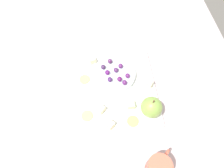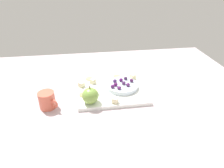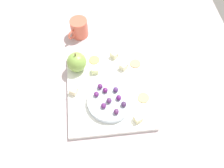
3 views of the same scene
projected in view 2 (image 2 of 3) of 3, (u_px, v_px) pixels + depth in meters
table at (113, 93)px, 103.69cm from camera, size 145.01×105.42×3.83cm
platter at (111, 90)px, 101.06cm from camera, size 33.43×29.68×1.72cm
serving_dish at (122, 86)px, 100.62cm from camera, size 15.82×15.82×2.06cm
apple_whole at (90, 96)px, 88.18cm from camera, size 7.34×7.34×7.34cm
apple_stem at (90, 87)px, 86.03cm from camera, size 0.50×0.50×1.20cm
cheese_cube_0 at (133, 77)px, 108.63cm from camera, size 3.21×3.21×2.44cm
cheese_cube_1 at (95, 92)px, 95.24cm from camera, size 2.45×2.45×2.44cm
cheese_cube_2 at (81, 85)px, 101.29cm from camera, size 3.45×3.45×2.44cm
cheese_cube_3 at (93, 81)px, 104.34cm from camera, size 3.45×3.45×2.44cm
cheese_cube_4 at (115, 100)px, 89.30cm from camera, size 3.33×3.33×2.44cm
cracker_0 at (90, 79)px, 108.83cm from camera, size 4.08×4.08×0.40cm
cracker_1 at (84, 95)px, 95.13cm from camera, size 4.08×4.08×0.40cm
cracker_2 at (117, 76)px, 111.06cm from camera, size 4.08×4.08×0.40cm
grape_0 at (119, 88)px, 95.55cm from camera, size 1.96×1.76×1.60cm
grape_1 at (128, 85)px, 97.86cm from camera, size 1.96×1.76×1.71cm
grape_2 at (132, 80)px, 101.50cm from camera, size 1.96×1.76×1.86cm
grape_3 at (124, 83)px, 99.35cm from camera, size 1.96×1.76×1.74cm
grape_4 at (126, 78)px, 103.64cm from camera, size 1.96×1.76×1.68cm
grape_5 at (113, 86)px, 96.45cm from camera, size 1.96×1.76×1.82cm
grape_6 at (115, 81)px, 101.22cm from camera, size 1.96×1.76×1.66cm
grape_7 at (116, 84)px, 98.09cm from camera, size 1.96×1.76×1.73cm
grape_8 at (121, 80)px, 102.16cm from camera, size 1.96×1.76×1.64cm
cup at (47, 100)px, 87.88cm from camera, size 8.85×8.38×7.68cm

